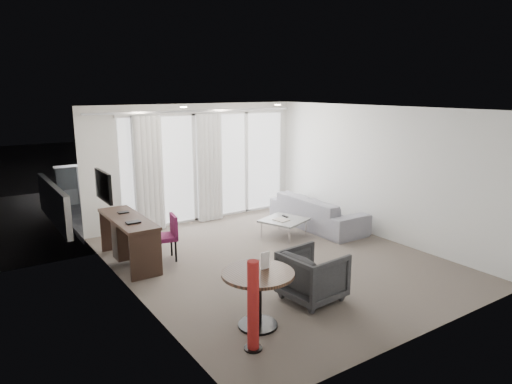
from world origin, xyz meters
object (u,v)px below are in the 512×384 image
rattan_chair_a (220,187)px  coffee_table (284,228)px  red_lamp (253,306)px  desk_chair (164,238)px  sofa (317,212)px  rattan_chair_b (251,184)px  desk (129,240)px  round_table (258,299)px  tub_armchair (313,275)px

rattan_chair_a → coffee_table: bearing=-109.1°
red_lamp → desk_chair: bearing=85.5°
desk_chair → rattan_chair_a: bearing=56.9°
desk_chair → sofa: size_ratio=0.35×
red_lamp → rattan_chair_a: 6.76m
red_lamp → rattan_chair_b: bearing=57.2°
desk → round_table: bearing=-78.2°
desk → coffee_table: bearing=-5.9°
round_table → rattan_chair_b: (3.64, 5.77, 0.04)m
rattan_chair_a → sofa: bearing=-89.6°
desk_chair → round_table: desk_chair is taller
red_lamp → tub_armchair: size_ratio=1.37×
round_table → rattan_chair_a: (2.65, 5.66, 0.09)m
desk_chair → tub_armchair: size_ratio=1.02×
tub_armchair → sofa: (2.37, 2.60, -0.02)m
desk → desk_chair: size_ratio=2.13×
round_table → tub_armchair: round_table is taller
desk → desk_chair: (0.54, -0.21, 0.00)m
tub_armchair → coffee_table: (1.37, 2.47, -0.18)m
coffee_table → rattan_chair_a: 3.00m
round_table → red_lamp: red_lamp is taller
sofa → rattan_chair_a: rattan_chair_a is taller
rattan_chair_b → desk_chair: bearing=-158.2°
coffee_table → sofa: sofa is taller
rattan_chair_a → rattan_chair_b: size_ratio=1.12×
sofa → rattan_chair_a: size_ratio=2.52×
tub_armchair → coffee_table: bearing=-34.1°
coffee_table → rattan_chair_b: size_ratio=0.97×
desk → desk_chair: 0.58m
desk → rattan_chair_a: 4.23m
round_table → rattan_chair_b: size_ratio=1.11×
round_table → desk_chair: bearing=91.8°
tub_armchair → desk: bearing=26.1°
sofa → round_table: bearing=129.3°
desk → coffee_table: (3.06, -0.32, -0.22)m
desk → sofa: desk is taller
red_lamp → rattan_chair_a: size_ratio=1.18×
desk → rattan_chair_b: 5.09m
desk_chair → round_table: 2.78m
tub_armchair → desk_chair: bearing=18.9°
desk → sofa: (4.06, -0.19, -0.07)m
tub_armchair → red_lamp: bearing=108.3°
red_lamp → sofa: red_lamp is taller
desk → coffee_table: 3.08m
round_table → red_lamp: (-0.34, -0.40, 0.17)m
tub_armchair → rattan_chair_b: bearing=-30.0°
desk → red_lamp: bearing=-85.1°
tub_armchair → round_table: bearing=95.6°
coffee_table → sofa: bearing=7.5°
round_table → rattan_chair_a: size_ratio=0.99×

